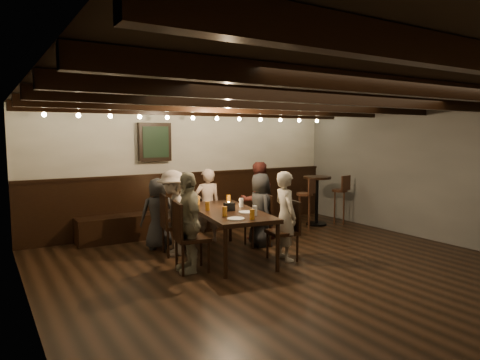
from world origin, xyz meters
TOP-DOWN VIEW (x-y plane):
  - room at (-0.29, 2.21)m, footprint 7.00×7.00m
  - dining_table at (-0.42, 1.29)m, footprint 1.19×2.08m
  - chair_left_near at (-1.06, 1.86)m, footprint 0.51×0.51m
  - chair_left_far at (-1.21, 0.97)m, footprint 0.51×0.51m
  - chair_right_near at (0.36, 1.62)m, footprint 0.46×0.46m
  - chair_right_far at (0.21, 0.73)m, footprint 0.47×0.47m
  - person_bench_left at (-1.16, 2.33)m, footprint 0.63×0.47m
  - person_bench_centre at (-0.25, 2.33)m, footprint 0.52×0.38m
  - person_bench_right at (0.61, 2.03)m, footprint 0.76×0.64m
  - person_left_near at (-1.09, 1.86)m, footprint 0.63×0.94m
  - person_left_far at (-1.24, 0.97)m, footprint 0.47×0.85m
  - person_right_near at (0.39, 1.61)m, footprint 0.49×0.66m
  - person_right_far at (0.24, 0.73)m, footprint 0.40×0.54m
  - pint_a at (-0.58, 2.03)m, footprint 0.07×0.07m
  - pint_b at (-0.07, 1.89)m, footprint 0.07×0.07m
  - pint_c at (-0.70, 1.44)m, footprint 0.07×0.07m
  - pint_d at (-0.10, 1.44)m, footprint 0.07×0.07m
  - pint_e at (-0.72, 0.89)m, footprint 0.07×0.07m
  - pint_f at (-0.32, 0.72)m, footprint 0.07×0.07m
  - pint_g at (-0.51, 0.50)m, footprint 0.07×0.07m
  - plate_near at (-0.69, 0.63)m, footprint 0.24×0.24m
  - plate_far at (-0.30, 0.97)m, footprint 0.24×0.24m
  - condiment_caddy at (-0.43, 1.24)m, footprint 0.15×0.10m
  - candle at (-0.26, 1.57)m, footprint 0.05×0.05m
  - high_top_table at (2.35, 2.39)m, footprint 0.58×0.58m
  - bar_stool_left at (1.85, 2.19)m, footprint 0.36×0.37m
  - bar_stool_right at (2.85, 2.24)m, footprint 0.33×0.35m

SIDE VIEW (x-z plane):
  - chair_right_near at x=0.36m, z-range -0.17..0.70m
  - chair_right_far at x=0.21m, z-range -0.17..0.72m
  - chair_left_near at x=-1.06m, z-range -0.19..0.77m
  - chair_left_far at x=-1.21m, z-range -0.19..0.78m
  - bar_stool_left at x=1.85m, z-range -0.13..0.90m
  - bar_stool_right at x=2.85m, z-range -0.13..0.90m
  - person_bench_left at x=-1.16m, z-range 0.00..1.18m
  - person_right_near at x=0.39m, z-range 0.00..1.24m
  - person_bench_centre at x=-0.25m, z-range 0.00..1.30m
  - person_left_near at x=-1.09m, z-range 0.00..1.34m
  - high_top_table at x=2.35m, z-range 0.16..1.18m
  - person_right_far at x=0.24m, z-range 0.00..1.34m
  - dining_table at x=-0.42m, z-range 0.31..1.04m
  - person_left_far at x=-1.24m, z-range 0.00..1.38m
  - person_bench_right at x=0.61m, z-range 0.00..1.40m
  - plate_near at x=-0.69m, z-range 0.73..0.75m
  - plate_far at x=-0.30m, z-range 0.73..0.75m
  - candle at x=-0.26m, z-range 0.73..0.78m
  - condiment_caddy at x=-0.43m, z-range 0.73..0.85m
  - pint_a at x=-0.58m, z-range 0.73..0.87m
  - pint_b at x=-0.07m, z-range 0.73..0.87m
  - pint_c at x=-0.70m, z-range 0.73..0.87m
  - pint_d at x=-0.10m, z-range 0.73..0.87m
  - pint_e at x=-0.72m, z-range 0.73..0.87m
  - pint_f at x=-0.32m, z-range 0.73..0.87m
  - pint_g at x=-0.51m, z-range 0.73..0.87m
  - room at x=-0.29m, z-range -2.43..4.57m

